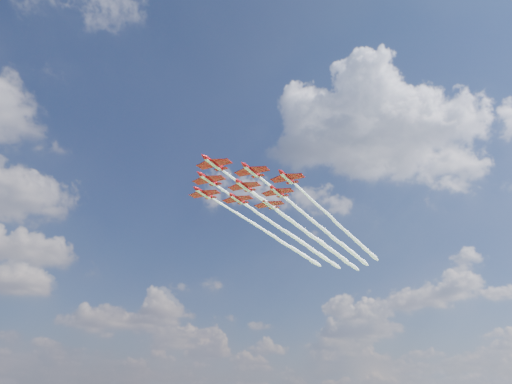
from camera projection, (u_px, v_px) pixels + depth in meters
The scene contains 9 objects.
jet_lead at pixel (282, 214), 188.45m from camera, with size 97.49×54.05×3.06m.
jet_row2_port at pixel (310, 218), 193.31m from camera, with size 97.49×54.05×3.06m.
jet_row2_starb at pixel (274, 224), 199.61m from camera, with size 97.49×54.05×3.06m.
jet_row3_port at pixel (337, 223), 198.17m from camera, with size 97.49×54.05×3.06m.
jet_row3_centre at pixel (301, 228), 204.47m from camera, with size 97.49×54.05×3.06m.
jet_row3_starb at pixel (267, 233), 210.77m from camera, with size 97.49×54.05×3.06m.
jet_row4_port at pixel (326, 232), 209.33m from camera, with size 97.49×54.05×3.06m.
jet_row4_starb at pixel (293, 236), 215.63m from camera, with size 97.49×54.05×3.06m.
jet_tail at pixel (317, 240), 220.49m from camera, with size 97.49×54.05×3.06m.
Camera 1 is at (-76.68, -125.92, 20.79)m, focal length 35.00 mm.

